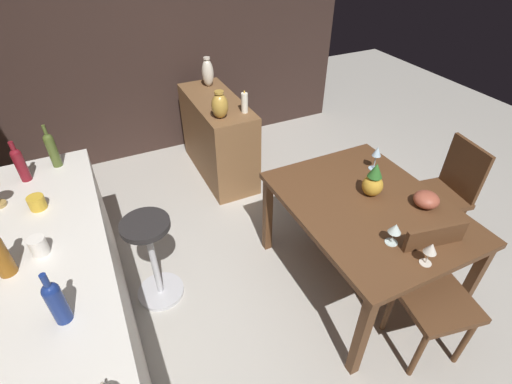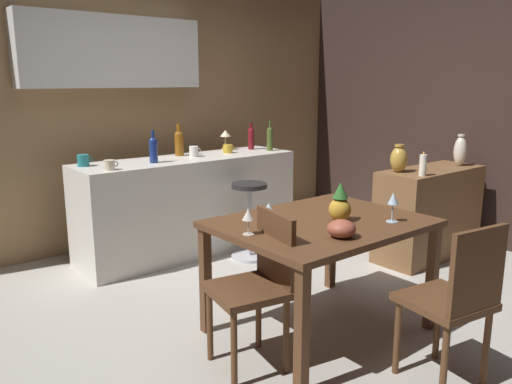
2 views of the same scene
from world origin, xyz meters
name	(u,v)px [view 2 (image 2 of 2)]	position (x,y,z in m)	size (l,w,h in m)	color
ground_plane	(275,303)	(0.00, 0.00, 0.00)	(9.00, 9.00, 0.00)	#B7B2A8
wall_kitchen_back	(132,100)	(-0.06, 2.08, 1.41)	(5.20, 0.33, 2.60)	#9E7A51
wall_side_right	(444,110)	(2.55, 0.30, 1.30)	(0.10, 4.40, 2.60)	#33231E
dining_table	(321,233)	(-0.05, -0.48, 0.66)	(1.27, 0.98, 0.74)	#56351E
kitchen_counter	(189,205)	(0.14, 1.40, 0.45)	(2.10, 0.60, 0.90)	silver
sideboard_cabinet	(429,213)	(1.77, -0.10, 0.41)	(1.10, 0.44, 0.82)	brown
chair_near_window	(257,282)	(-0.61, -0.55, 0.49)	(0.47, 0.47, 0.88)	#56351E
chair_by_doorway	(455,298)	(0.04, -1.36, 0.50)	(0.46, 0.46, 0.90)	#56351E
bar_stool	(249,219)	(0.45, 0.88, 0.37)	(0.34, 0.34, 0.70)	#262323
wine_glass_left	(393,200)	(0.27, -0.78, 0.88)	(0.07, 0.07, 0.19)	silver
wine_glass_right	(248,216)	(-0.59, -0.43, 0.85)	(0.07, 0.07, 0.15)	silver
wine_glass_center	(269,209)	(-0.38, -0.37, 0.85)	(0.08, 0.08, 0.14)	silver
pineapple_centerpiece	(340,205)	(0.03, -0.56, 0.84)	(0.14, 0.14, 0.25)	gold
fruit_bowl	(341,229)	(-0.21, -0.80, 0.79)	(0.16, 0.16, 0.10)	#9E4C38
wine_bottle_olive	(270,138)	(1.05, 1.30, 1.03)	(0.06, 0.06, 0.30)	#475623
wine_bottle_cobalt	(153,149)	(-0.24, 1.33, 1.02)	(0.07, 0.07, 0.28)	navy
wine_bottle_ruby	(251,137)	(0.95, 1.48, 1.03)	(0.06, 0.06, 0.28)	maroon
wine_bottle_amber	(179,142)	(0.14, 1.56, 1.03)	(0.08, 0.08, 0.30)	#8C5114
cup_mustard	(228,149)	(0.61, 1.42, 0.94)	(0.13, 0.09, 0.08)	gold
cup_white	(194,151)	(0.21, 1.41, 0.95)	(0.12, 0.08, 0.10)	white
cup_teal	(83,160)	(-0.79, 1.53, 0.95)	(0.13, 0.09, 0.10)	teal
cup_cream	(109,165)	(-0.69, 1.22, 0.94)	(0.12, 0.09, 0.08)	beige
counter_lamp	(225,136)	(0.73, 1.63, 1.04)	(0.11, 0.11, 0.20)	#A58447
pillar_candle_tall	(423,165)	(1.40, -0.24, 0.91)	(0.06, 0.06, 0.20)	white
vase_brass	(399,159)	(1.40, -0.01, 0.93)	(0.15, 0.15, 0.24)	#B78C38
vase_ceramic_ivory	(460,151)	(2.12, -0.16, 0.96)	(0.12, 0.12, 0.29)	beige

